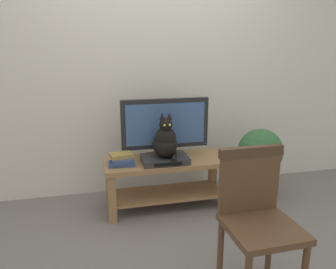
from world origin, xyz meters
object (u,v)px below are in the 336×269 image
at_px(wooden_chair, 256,212).
at_px(tv_stand, 167,174).
at_px(media_box, 165,159).
at_px(book_stack, 122,160).
at_px(tv, 165,127).
at_px(potted_plant, 260,158).
at_px(cat, 165,141).

bearing_deg(wooden_chair, tv_stand, 102.49).
distance_m(tv_stand, media_box, 0.19).
xyz_separation_m(wooden_chair, book_stack, (-0.69, 1.17, -0.02)).
bearing_deg(tv, book_stack, -164.97).
bearing_deg(potted_plant, cat, -178.06).
height_order(media_box, cat, cat).
xyz_separation_m(media_box, cat, (0.00, -0.01, 0.18)).
distance_m(tv_stand, potted_plant, 0.94).
bearing_deg(tv, cat, -103.01).
height_order(tv_stand, potted_plant, potted_plant).
relative_size(wooden_chair, book_stack, 3.81).
bearing_deg(tv_stand, cat, -111.57).
xyz_separation_m(tv, wooden_chair, (0.27, -1.29, -0.24)).
bearing_deg(tv, potted_plant, -7.23).
height_order(media_box, book_stack, book_stack).
bearing_deg(wooden_chair, potted_plant, 60.44).
bearing_deg(tv_stand, tv, 89.97).
bearing_deg(book_stack, wooden_chair, -59.35).
xyz_separation_m(tv_stand, cat, (-0.03, -0.09, 0.35)).
xyz_separation_m(tv_stand, potted_plant, (0.93, -0.06, 0.11)).
bearing_deg(book_stack, media_box, -3.32).
bearing_deg(media_box, wooden_chair, -75.05).
bearing_deg(cat, media_box, 94.81).
bearing_deg(potted_plant, tv, 172.77).
bearing_deg(potted_plant, wooden_chair, -119.56).
distance_m(tv_stand, book_stack, 0.47).
distance_m(media_box, potted_plant, 0.97).
relative_size(book_stack, potted_plant, 0.33).
xyz_separation_m(tv, potted_plant, (0.93, -0.12, -0.34)).
bearing_deg(tv, wooden_chair, -78.11).
height_order(tv, book_stack, tv).
bearing_deg(tv_stand, potted_plant, -3.40).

